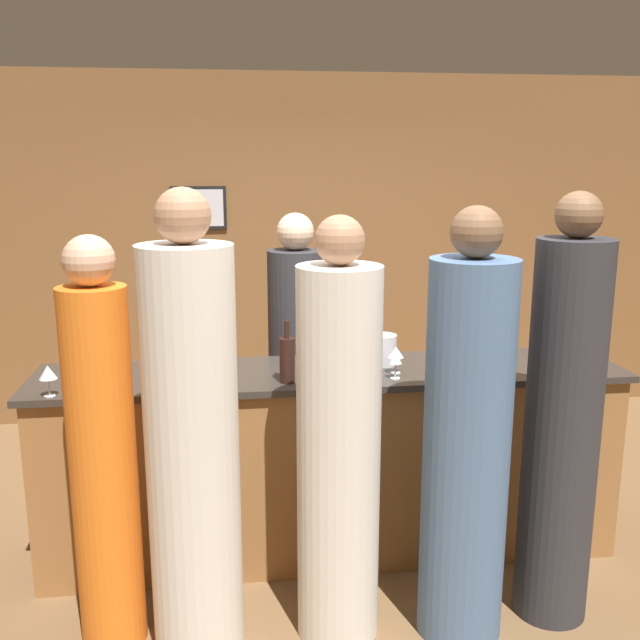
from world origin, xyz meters
TOP-DOWN VIEW (x-y plane):
  - ground_plane at (0.00, 0.00)m, footprint 14.00×14.00m
  - back_wall at (-0.00, 2.26)m, footprint 8.00×0.08m
  - bar_counter at (0.00, 0.00)m, footprint 3.10×0.63m
  - bartender at (-0.12, 0.70)m, footprint 0.35×0.35m
  - guest_0 at (-0.69, -0.74)m, footprint 0.39×0.39m
  - guest_1 at (0.96, -0.68)m, footprint 0.34×0.34m
  - guest_2 at (0.49, -0.76)m, footprint 0.38×0.38m
  - guest_3 at (-0.07, -0.70)m, footprint 0.37×0.37m
  - guest_4 at (-1.08, -0.64)m, footprint 0.28×0.28m
  - wine_bottle_0 at (-0.25, -0.18)m, footprint 0.08×0.08m
  - ice_bucket at (0.29, 0.07)m, footprint 0.15×0.15m
  - wine_glass_0 at (1.21, -0.26)m, footprint 0.06×0.06m
  - wine_glass_1 at (0.30, -0.19)m, footprint 0.07×0.07m
  - wine_glass_2 at (1.21, -0.06)m, footprint 0.06×0.06m
  - wine_glass_3 at (0.32, -0.10)m, footprint 0.08×0.08m
  - wine_glass_4 at (-0.67, -0.10)m, footprint 0.08×0.08m
  - wine_glass_5 at (-1.37, -0.26)m, footprint 0.08×0.08m
  - wine_glass_6 at (1.05, -0.26)m, footprint 0.07×0.07m

SIDE VIEW (x-z plane):
  - ground_plane at x=0.00m, z-range 0.00..0.00m
  - bar_counter at x=0.00m, z-range 0.00..1.04m
  - bartender at x=-0.12m, z-range -0.06..1.75m
  - guest_4 at x=-1.08m, z-range -0.04..1.79m
  - guest_3 at x=-0.07m, z-range -0.07..1.84m
  - guest_2 at x=0.49m, z-range -0.07..1.87m
  - guest_1 at x=0.96m, z-range -0.06..1.93m
  - guest_0 at x=-0.69m, z-range -0.07..1.95m
  - ice_bucket at x=0.29m, z-range 1.04..1.20m
  - wine_glass_1 at x=0.30m, z-range 1.07..1.21m
  - wine_glass_3 at x=0.32m, z-range 1.08..1.22m
  - wine_glass_6 at x=1.05m, z-range 1.07..1.22m
  - wine_glass_5 at x=-1.37m, z-range 1.08..1.23m
  - wine_glass_2 at x=1.21m, z-range 1.08..1.23m
  - wine_glass_0 at x=1.21m, z-range 1.08..1.24m
  - wine_bottle_0 at x=-0.25m, z-range 1.00..1.32m
  - wine_glass_4 at x=-0.67m, z-range 1.09..1.26m
  - back_wall at x=0.00m, z-range 0.00..2.80m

